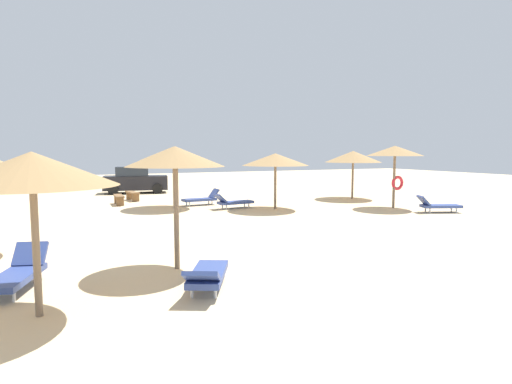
{
  "coord_description": "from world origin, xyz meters",
  "views": [
    {
      "loc": [
        -6.54,
        -11.2,
        2.73
      ],
      "look_at": [
        0.0,
        3.0,
        1.2
      ],
      "focal_mm": 29.56,
      "sensor_mm": 36.0,
      "label": 1
    }
  ],
  "objects_px": {
    "lounger_4": "(202,199)",
    "parked_car": "(135,180)",
    "bench_0": "(133,194)",
    "parasol_2": "(395,152)",
    "lounger_6": "(18,273)",
    "parasol_7": "(353,157)",
    "bench_1": "(119,198)",
    "parasol_4": "(173,153)",
    "parasol_0": "(275,160)",
    "parasol_6": "(32,170)",
    "lounger_2": "(438,205)",
    "lounger_3": "(207,274)",
    "parasol_3": "(175,157)",
    "lounger_0": "(233,202)"
  },
  "relations": [
    {
      "from": "lounger_4",
      "to": "parked_car",
      "type": "height_order",
      "value": "parked_car"
    },
    {
      "from": "bench_0",
      "to": "parasol_2",
      "type": "bearing_deg",
      "value": -37.39
    },
    {
      "from": "parasol_2",
      "to": "lounger_6",
      "type": "relative_size",
      "value": 1.51
    },
    {
      "from": "parasol_7",
      "to": "bench_1",
      "type": "bearing_deg",
      "value": 167.74
    },
    {
      "from": "parasol_4",
      "to": "bench_1",
      "type": "bearing_deg",
      "value": 134.86
    },
    {
      "from": "parasol_0",
      "to": "lounger_6",
      "type": "height_order",
      "value": "parasol_0"
    },
    {
      "from": "parasol_4",
      "to": "parasol_6",
      "type": "xyz_separation_m",
      "value": [
        -5.29,
        -12.31,
        -0.18
      ]
    },
    {
      "from": "parasol_0",
      "to": "bench_0",
      "type": "relative_size",
      "value": 2.02
    },
    {
      "from": "lounger_2",
      "to": "parked_car",
      "type": "relative_size",
      "value": 0.46
    },
    {
      "from": "parasol_6",
      "to": "lounger_3",
      "type": "height_order",
      "value": "parasol_6"
    },
    {
      "from": "parasol_7",
      "to": "parked_car",
      "type": "height_order",
      "value": "parasol_7"
    },
    {
      "from": "parasol_4",
      "to": "bench_0",
      "type": "relative_size",
      "value": 2.05
    },
    {
      "from": "parasol_3",
      "to": "lounger_4",
      "type": "xyz_separation_m",
      "value": [
        4.02,
        10.89,
        -2.26
      ]
    },
    {
      "from": "parked_car",
      "to": "lounger_4",
      "type": "bearing_deg",
      "value": -74.9
    },
    {
      "from": "lounger_6",
      "to": "parasol_4",
      "type": "bearing_deg",
      "value": 61.58
    },
    {
      "from": "parasol_3",
      "to": "bench_0",
      "type": "relative_size",
      "value": 1.84
    },
    {
      "from": "lounger_3",
      "to": "lounger_2",
      "type": "bearing_deg",
      "value": 24.45
    },
    {
      "from": "lounger_3",
      "to": "lounger_6",
      "type": "distance_m",
      "value": 3.75
    },
    {
      "from": "bench_0",
      "to": "bench_1",
      "type": "relative_size",
      "value": 1.02
    },
    {
      "from": "parasol_4",
      "to": "lounger_6",
      "type": "relative_size",
      "value": 1.61
    },
    {
      "from": "parasol_0",
      "to": "lounger_6",
      "type": "relative_size",
      "value": 1.58
    },
    {
      "from": "lounger_2",
      "to": "parked_car",
      "type": "distance_m",
      "value": 18.21
    },
    {
      "from": "parasol_7",
      "to": "bench_0",
      "type": "distance_m",
      "value": 12.55
    },
    {
      "from": "parasol_4",
      "to": "lounger_2",
      "type": "xyz_separation_m",
      "value": [
        10.27,
        -6.47,
        -2.28
      ]
    },
    {
      "from": "parasol_0",
      "to": "parasol_7",
      "type": "xyz_separation_m",
      "value": [
        6.02,
        2.01,
        0.07
      ]
    },
    {
      "from": "bench_1",
      "to": "lounger_6",
      "type": "bearing_deg",
      "value": -104.95
    },
    {
      "from": "lounger_2",
      "to": "lounger_6",
      "type": "xyz_separation_m",
      "value": [
        -16.01,
        -4.14,
        0.0
      ]
    },
    {
      "from": "lounger_4",
      "to": "parasol_3",
      "type": "bearing_deg",
      "value": -110.27
    },
    {
      "from": "lounger_0",
      "to": "bench_1",
      "type": "xyz_separation_m",
      "value": [
        -4.76,
        3.73,
        0.03
      ]
    },
    {
      "from": "parasol_2",
      "to": "parked_car",
      "type": "bearing_deg",
      "value": 128.62
    },
    {
      "from": "parasol_4",
      "to": "lounger_2",
      "type": "distance_m",
      "value": 12.35
    },
    {
      "from": "lounger_6",
      "to": "parked_car",
      "type": "distance_m",
      "value": 19.45
    },
    {
      "from": "lounger_4",
      "to": "lounger_2",
      "type": "bearing_deg",
      "value": -38.16
    },
    {
      "from": "lounger_6",
      "to": "parasol_3",
      "type": "bearing_deg",
      "value": 2.25
    },
    {
      "from": "lounger_4",
      "to": "parasol_4",
      "type": "bearing_deg",
      "value": -164.5
    },
    {
      "from": "lounger_0",
      "to": "parasol_4",
      "type": "bearing_deg",
      "value": 149.96
    },
    {
      "from": "parasol_0",
      "to": "parasol_3",
      "type": "relative_size",
      "value": 1.1
    },
    {
      "from": "parasol_0",
      "to": "lounger_3",
      "type": "distance_m",
      "value": 11.94
    },
    {
      "from": "parasol_7",
      "to": "lounger_4",
      "type": "relative_size",
      "value": 1.69
    },
    {
      "from": "parasol_6",
      "to": "lounger_2",
      "type": "distance_m",
      "value": 16.76
    },
    {
      "from": "lounger_3",
      "to": "bench_0",
      "type": "xyz_separation_m",
      "value": [
        0.96,
        16.04,
        0.04
      ]
    },
    {
      "from": "lounger_6",
      "to": "parked_car",
      "type": "bearing_deg",
      "value": 74.61
    },
    {
      "from": "parasol_4",
      "to": "lounger_0",
      "type": "bearing_deg",
      "value": -30.04
    },
    {
      "from": "bench_1",
      "to": "bench_0",
      "type": "bearing_deg",
      "value": 59.61
    },
    {
      "from": "parasol_2",
      "to": "parasol_4",
      "type": "xyz_separation_m",
      "value": [
        -9.53,
        4.5,
        -0.08
      ]
    },
    {
      "from": "parasol_0",
      "to": "parked_car",
      "type": "relative_size",
      "value": 0.73
    },
    {
      "from": "parasol_3",
      "to": "lounger_3",
      "type": "relative_size",
      "value": 1.42
    },
    {
      "from": "bench_0",
      "to": "bench_1",
      "type": "xyz_separation_m",
      "value": [
        -0.9,
        -1.54,
        0.0
      ]
    },
    {
      "from": "parasol_0",
      "to": "lounger_2",
      "type": "relative_size",
      "value": 1.58
    },
    {
      "from": "parasol_4",
      "to": "parasol_3",
      "type": "bearing_deg",
      "value": -103.48
    }
  ]
}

